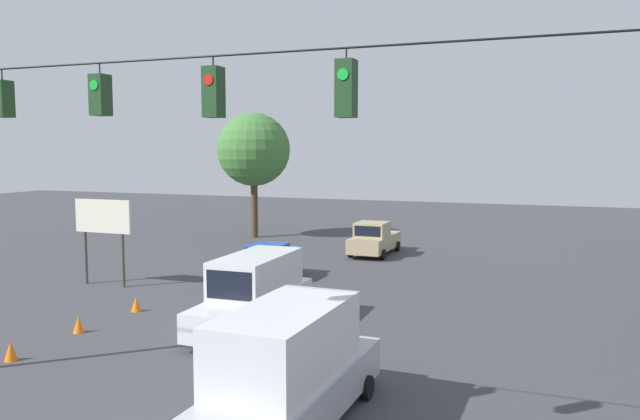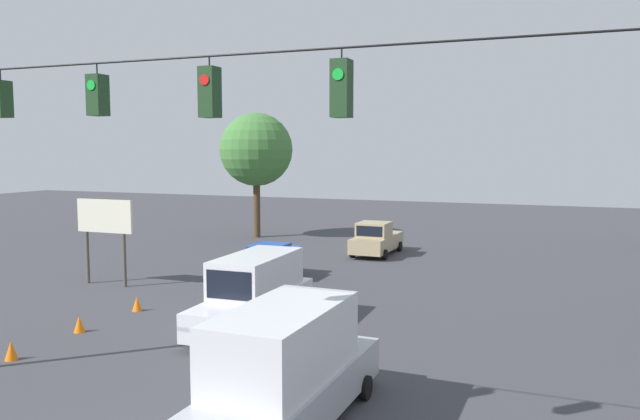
% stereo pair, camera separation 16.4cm
% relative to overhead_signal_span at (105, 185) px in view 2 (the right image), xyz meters
% --- Properties ---
extents(overhead_signal_span, '(21.12, 0.38, 8.84)m').
position_rel_overhead_signal_span_xyz_m(overhead_signal_span, '(0.00, 0.00, 0.00)').
color(overhead_signal_span, '#4C473D').
rests_on(overhead_signal_span, ground_plane).
extents(pickup_truck_tan_withflow_deep, '(2.34, 5.37, 2.12)m').
position_rel_overhead_signal_span_xyz_m(pickup_truck_tan_withflow_deep, '(2.01, -27.17, -4.92)').
color(pickup_truck_tan_withflow_deep, tan).
rests_on(pickup_truck_tan_withflow_deep, ground_plane).
extents(box_truck_silver_crossing_near, '(2.61, 7.00, 3.00)m').
position_rel_overhead_signal_span_xyz_m(box_truck_silver_crossing_near, '(-2.98, -2.54, -4.42)').
color(box_truck_silver_crossing_near, '#A8AAB2').
rests_on(box_truck_silver_crossing_near, ground_plane).
extents(sedan_blue_withflow_far, '(2.07, 4.54, 1.84)m').
position_rel_overhead_signal_span_xyz_m(sedan_blue_withflow_far, '(4.93, -17.73, -4.93)').
color(sedan_blue_withflow_far, '#234CB2').
rests_on(sedan_blue_withflow_far, ground_plane).
extents(box_truck_white_withflow_mid, '(2.50, 6.90, 2.73)m').
position_rel_overhead_signal_span_xyz_m(box_truck_white_withflow_mid, '(1.66, -9.87, -4.54)').
color(box_truck_white_withflow_mid, silver).
rests_on(box_truck_white_withflow_mid, ground_plane).
extents(traffic_cone_nearest, '(0.41, 0.41, 0.61)m').
position_rel_overhead_signal_span_xyz_m(traffic_cone_nearest, '(7.19, -3.84, -5.59)').
color(traffic_cone_nearest, orange).
rests_on(traffic_cone_nearest, ground_plane).
extents(traffic_cone_second, '(0.41, 0.41, 0.61)m').
position_rel_overhead_signal_span_xyz_m(traffic_cone_second, '(7.37, -7.02, -5.59)').
color(traffic_cone_second, orange).
rests_on(traffic_cone_second, ground_plane).
extents(traffic_cone_third, '(0.41, 0.41, 0.61)m').
position_rel_overhead_signal_span_xyz_m(traffic_cone_third, '(7.31, -10.25, -5.59)').
color(traffic_cone_third, orange).
rests_on(traffic_cone_third, ground_plane).
extents(roadside_billboard, '(3.21, 0.16, 4.22)m').
position_rel_overhead_signal_span_xyz_m(roadside_billboard, '(11.88, -13.82, -2.85)').
color(roadside_billboard, '#4C473D').
rests_on(roadside_billboard, ground_plane).
extents(tree_horizon_left, '(5.49, 5.49, 9.38)m').
position_rel_overhead_signal_span_xyz_m(tree_horizon_left, '(12.67, -31.52, 0.71)').
color(tree_horizon_left, '#4C3823').
rests_on(tree_horizon_left, ground_plane).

